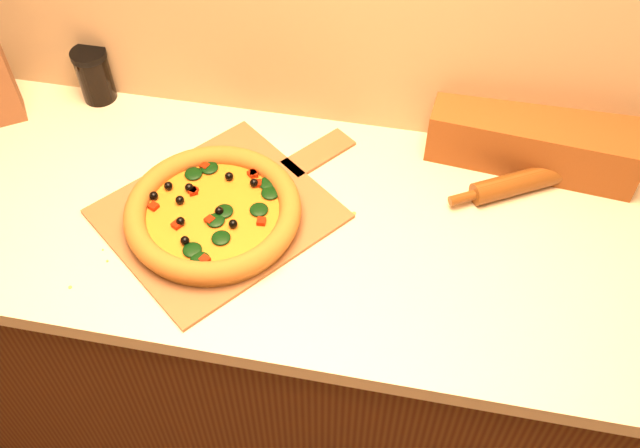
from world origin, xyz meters
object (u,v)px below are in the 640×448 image
(dark_jar, at_px, (94,75))
(rolling_pin, at_px, (526,181))
(pizza_peel, at_px, (224,210))
(pizza, at_px, (213,212))

(dark_jar, bearing_deg, rolling_pin, -6.38)
(pizza_peel, bearing_deg, dark_jar, -178.64)
(pizza_peel, distance_m, dark_jar, 0.51)
(pizza_peel, height_order, rolling_pin, rolling_pin)
(pizza, relative_size, rolling_pin, 1.13)
(pizza_peel, xyz_separation_m, dark_jar, (-0.40, 0.30, 0.06))
(pizza_peel, xyz_separation_m, rolling_pin, (0.63, 0.19, 0.02))
(pizza, bearing_deg, rolling_pin, 19.24)
(pizza_peel, relative_size, dark_jar, 4.44)
(rolling_pin, bearing_deg, pizza_peel, -163.24)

